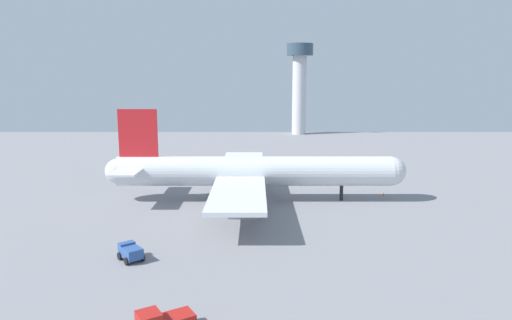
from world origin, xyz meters
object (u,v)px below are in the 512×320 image
at_px(cargo_airplane, 254,172).
at_px(baggage_tug, 132,252).
at_px(control_tower, 301,80).
at_px(safety_cone_nose, 385,194).

distance_m(cargo_airplane, baggage_tug, 34.83).
bearing_deg(cargo_airplane, baggage_tug, -117.83).
bearing_deg(control_tower, safety_cone_nose, -85.90).
height_order(baggage_tug, safety_cone_nose, baggage_tug).
bearing_deg(control_tower, cargo_airplane, -99.84).
height_order(cargo_airplane, control_tower, control_tower).
xyz_separation_m(cargo_airplane, control_tower, (19.26, 111.07, 17.67)).
bearing_deg(baggage_tug, control_tower, 75.97).
xyz_separation_m(cargo_airplane, safety_cone_nose, (26.96, 3.56, -5.52)).
bearing_deg(baggage_tug, cargo_airplane, 62.17).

